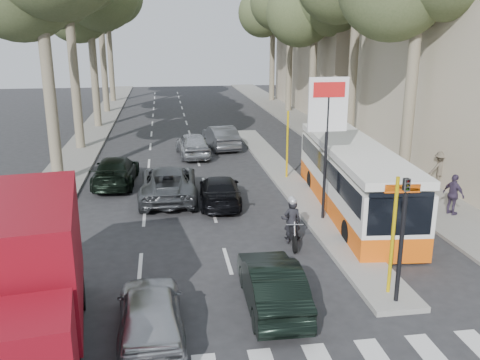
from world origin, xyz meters
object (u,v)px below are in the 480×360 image
object	(u,v)px
dark_hatchback	(272,284)
motorcycle	(292,221)
city_bus	(353,177)
silver_hatchback	(151,312)
red_truck	(19,281)

from	to	relation	value
dark_hatchback	motorcycle	bearing A→B (deg)	-109.73
city_bus	motorcycle	distance (m)	4.40
city_bus	silver_hatchback	bearing A→B (deg)	-129.82
red_truck	city_bus	distance (m)	13.71
silver_hatchback	city_bus	world-z (taller)	city_bus
silver_hatchback	red_truck	bearing A→B (deg)	3.66
silver_hatchback	dark_hatchback	bearing A→B (deg)	-164.71
motorcycle	silver_hatchback	bearing A→B (deg)	-125.83
red_truck	city_bus	world-z (taller)	red_truck
silver_hatchback	city_bus	bearing A→B (deg)	-137.13
city_bus	motorcycle	bearing A→B (deg)	-133.73
city_bus	motorcycle	size ratio (longest dim) A/B	5.39
dark_hatchback	city_bus	xyz separation A→B (m)	(4.88, 7.06, 0.82)
red_truck	motorcycle	distance (m)	9.44
dark_hatchback	red_truck	size ratio (longest dim) A/B	0.58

